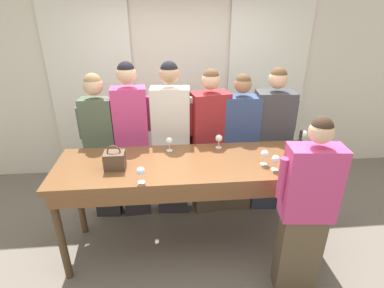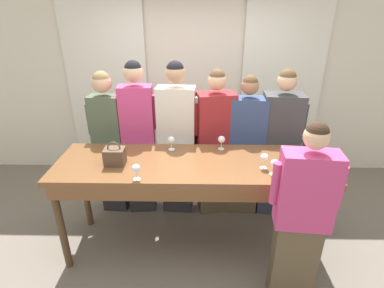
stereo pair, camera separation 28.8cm
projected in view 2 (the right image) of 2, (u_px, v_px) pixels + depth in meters
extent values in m
plane|color=#70665B|center=(192.00, 244.00, 3.30)|extent=(18.00, 18.00, 0.00)
cube|color=silver|center=(194.00, 81.00, 4.35)|extent=(12.00, 0.06, 2.80)
cube|color=white|center=(108.00, 85.00, 4.34)|extent=(1.14, 0.03, 2.69)
cube|color=white|center=(281.00, 86.00, 4.30)|extent=(1.14, 0.03, 2.69)
cube|color=brown|center=(192.00, 164.00, 2.88)|extent=(2.61, 0.80, 0.06)
cube|color=brown|center=(191.00, 195.00, 2.57)|extent=(2.50, 0.03, 0.12)
cylinder|color=#4C3823|center=(61.00, 228.00, 2.83)|extent=(0.07, 0.07, 0.97)
cylinder|color=#4C3823|center=(323.00, 231.00, 2.78)|extent=(0.07, 0.07, 0.97)
cylinder|color=#4C3823|center=(85.00, 190.00, 3.41)|extent=(0.07, 0.07, 0.97)
cylinder|color=#4C3823|center=(301.00, 192.00, 3.37)|extent=(0.07, 0.07, 0.97)
cylinder|color=black|center=(301.00, 156.00, 2.78)|extent=(0.07, 0.07, 0.18)
cone|color=black|center=(303.00, 145.00, 2.74)|extent=(0.07, 0.07, 0.04)
cylinder|color=black|center=(304.00, 139.00, 2.71)|extent=(0.03, 0.03, 0.08)
cylinder|color=white|center=(301.00, 156.00, 2.79)|extent=(0.07, 0.07, 0.07)
cube|color=brown|center=(115.00, 156.00, 2.80)|extent=(0.19, 0.15, 0.16)
torus|color=brown|center=(114.00, 148.00, 2.76)|extent=(0.13, 0.01, 0.13)
cylinder|color=white|center=(317.00, 171.00, 2.70)|extent=(0.07, 0.07, 0.00)
cylinder|color=white|center=(318.00, 168.00, 2.68)|extent=(0.01, 0.01, 0.07)
sphere|color=white|center=(319.00, 161.00, 2.65)|extent=(0.07, 0.07, 0.07)
cylinder|color=white|center=(221.00, 149.00, 3.13)|extent=(0.07, 0.07, 0.00)
cylinder|color=white|center=(221.00, 145.00, 3.11)|extent=(0.01, 0.01, 0.07)
sphere|color=white|center=(222.00, 139.00, 3.08)|extent=(0.07, 0.07, 0.07)
cylinder|color=white|center=(172.00, 149.00, 3.11)|extent=(0.07, 0.07, 0.00)
cylinder|color=white|center=(171.00, 146.00, 3.10)|extent=(0.01, 0.01, 0.07)
sphere|color=white|center=(171.00, 140.00, 3.07)|extent=(0.07, 0.07, 0.07)
sphere|color=maroon|center=(171.00, 141.00, 3.07)|extent=(0.05, 0.05, 0.05)
cylinder|color=white|center=(263.00, 168.00, 2.76)|extent=(0.07, 0.07, 0.00)
cylinder|color=white|center=(264.00, 164.00, 2.74)|extent=(0.01, 0.01, 0.07)
sphere|color=white|center=(264.00, 157.00, 2.71)|extent=(0.07, 0.07, 0.07)
sphere|color=maroon|center=(264.00, 158.00, 2.72)|extent=(0.05, 0.05, 0.05)
cylinder|color=white|center=(273.00, 174.00, 2.66)|extent=(0.07, 0.07, 0.00)
cylinder|color=white|center=(274.00, 170.00, 2.64)|extent=(0.01, 0.01, 0.07)
sphere|color=white|center=(275.00, 163.00, 2.61)|extent=(0.07, 0.07, 0.07)
cylinder|color=white|center=(137.00, 179.00, 2.58)|extent=(0.07, 0.07, 0.00)
cylinder|color=white|center=(137.00, 175.00, 2.56)|extent=(0.01, 0.01, 0.07)
sphere|color=white|center=(136.00, 168.00, 2.53)|extent=(0.07, 0.07, 0.07)
sphere|color=maroon|center=(136.00, 169.00, 2.54)|extent=(0.05, 0.05, 0.05)
cylinder|color=white|center=(310.00, 148.00, 3.14)|extent=(0.07, 0.07, 0.00)
cylinder|color=white|center=(310.00, 145.00, 3.12)|extent=(0.01, 0.01, 0.07)
sphere|color=white|center=(311.00, 139.00, 3.10)|extent=(0.07, 0.07, 0.07)
sphere|color=maroon|center=(311.00, 140.00, 3.10)|extent=(0.05, 0.05, 0.05)
cube|color=#28282D|center=(114.00, 180.00, 3.74)|extent=(0.31, 0.19, 0.83)
cube|color=#4C5B47|center=(107.00, 124.00, 3.42)|extent=(0.36, 0.22, 0.66)
sphere|color=#DBAD89|center=(102.00, 83.00, 3.23)|extent=(0.21, 0.21, 0.21)
sphere|color=#93754C|center=(101.00, 80.00, 3.21)|extent=(0.19, 0.19, 0.19)
cylinder|color=#4C5B47|center=(123.00, 120.00, 3.39)|extent=(0.07, 0.07, 0.36)
cylinder|color=#4C5B47|center=(90.00, 119.00, 3.42)|extent=(0.07, 0.07, 0.36)
cube|color=#28282D|center=(142.00, 178.00, 3.72)|extent=(0.33, 0.20, 0.90)
cube|color=#C63D7A|center=(137.00, 117.00, 3.38)|extent=(0.39, 0.24, 0.71)
sphere|color=#DBAD89|center=(133.00, 72.00, 3.17)|extent=(0.21, 0.21, 0.21)
sphere|color=black|center=(133.00, 69.00, 3.16)|extent=(0.19, 0.19, 0.19)
cylinder|color=#C63D7A|center=(155.00, 112.00, 3.37)|extent=(0.07, 0.07, 0.39)
cylinder|color=#C63D7A|center=(118.00, 113.00, 3.35)|extent=(0.07, 0.07, 0.39)
cube|color=#28282D|center=(178.00, 178.00, 3.71)|extent=(0.37, 0.21, 0.89)
cube|color=silver|center=(176.00, 118.00, 3.38)|extent=(0.44, 0.25, 0.70)
sphere|color=tan|center=(175.00, 73.00, 3.17)|extent=(0.22, 0.22, 0.22)
sphere|color=black|center=(175.00, 70.00, 3.15)|extent=(0.19, 0.19, 0.19)
cylinder|color=silver|center=(197.00, 114.00, 3.34)|extent=(0.07, 0.07, 0.39)
cylinder|color=silver|center=(156.00, 113.00, 3.37)|extent=(0.07, 0.07, 0.39)
cube|color=brown|center=(214.00, 180.00, 3.71)|extent=(0.39, 0.28, 0.85)
cube|color=maroon|center=(216.00, 122.00, 3.39)|extent=(0.46, 0.33, 0.68)
sphere|color=#DBAD89|center=(217.00, 81.00, 3.19)|extent=(0.20, 0.20, 0.20)
sphere|color=brown|center=(217.00, 77.00, 3.18)|extent=(0.18, 0.18, 0.18)
cylinder|color=maroon|center=(235.00, 117.00, 3.41)|extent=(0.08, 0.08, 0.37)
cylinder|color=maroon|center=(196.00, 119.00, 3.33)|extent=(0.08, 0.08, 0.37)
cube|color=brown|center=(242.00, 181.00, 3.71)|extent=(0.38, 0.22, 0.83)
cube|color=#334775|center=(247.00, 126.00, 3.40)|extent=(0.45, 0.26, 0.65)
sphere|color=#9E7051|center=(250.00, 86.00, 3.21)|extent=(0.19, 0.19, 0.19)
sphere|color=brown|center=(250.00, 83.00, 3.20)|extent=(0.17, 0.17, 0.17)
cylinder|color=#334775|center=(269.00, 122.00, 3.36)|extent=(0.08, 0.08, 0.36)
cylinder|color=#334775|center=(226.00, 121.00, 3.40)|extent=(0.08, 0.08, 0.36)
cube|color=#383D51|center=(274.00, 181.00, 3.70)|extent=(0.39, 0.26, 0.85)
cube|color=#3D3D42|center=(282.00, 123.00, 3.38)|extent=(0.46, 0.31, 0.67)
sphere|color=#DBAD89|center=(287.00, 81.00, 3.18)|extent=(0.21, 0.21, 0.21)
sphere|color=brown|center=(288.00, 78.00, 3.17)|extent=(0.19, 0.19, 0.19)
cylinder|color=#3D3D42|center=(304.00, 120.00, 3.34)|extent=(0.08, 0.08, 0.37)
cylinder|color=#3D3D42|center=(261.00, 118.00, 3.38)|extent=(0.08, 0.08, 0.37)
cube|color=brown|center=(293.00, 261.00, 2.56)|extent=(0.37, 0.21, 0.80)
cube|color=#C63D7A|center=(306.00, 191.00, 2.26)|extent=(0.44, 0.25, 0.63)
sphere|color=#DBAD89|center=(316.00, 137.00, 2.08)|extent=(0.18, 0.18, 0.18)
sphere|color=#332319|center=(317.00, 133.00, 2.06)|extent=(0.16, 0.16, 0.16)
cylinder|color=#C63D7A|center=(276.00, 183.00, 2.26)|extent=(0.08, 0.08, 0.35)
cylinder|color=#C63D7A|center=(340.00, 187.00, 2.22)|extent=(0.08, 0.08, 0.35)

